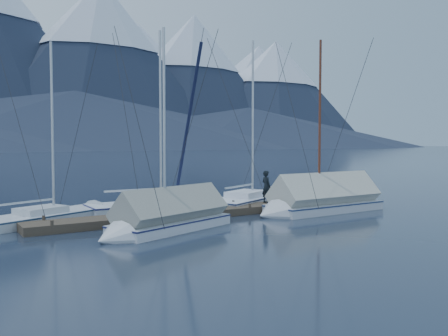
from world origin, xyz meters
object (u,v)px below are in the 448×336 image
at_px(person, 266,187).
at_px(sailboat_open_mid, 171,206).
at_px(sailboat_covered_near, 317,203).
at_px(sailboat_covered_far, 163,221).
at_px(sailboat_open_right, 257,200).
at_px(sailboat_open_left, 63,216).

bearing_deg(person, sailboat_open_mid, 59.16).
bearing_deg(sailboat_open_mid, sailboat_covered_near, -39.56).
height_order(sailboat_open_mid, sailboat_covered_far, sailboat_open_mid).
distance_m(sailboat_open_mid, sailboat_open_right, 5.29).
xyz_separation_m(sailboat_open_mid, sailboat_covered_far, (-2.90, -5.18, 0.24)).
height_order(sailboat_open_mid, person, sailboat_open_mid).
bearing_deg(sailboat_open_right, sailboat_covered_near, -85.97).
relative_size(sailboat_open_left, sailboat_open_right, 0.86).
height_order(sailboat_open_right, person, sailboat_open_right).
relative_size(sailboat_open_left, person, 5.12).
xyz_separation_m(sailboat_open_left, sailboat_covered_near, (10.97, -4.49, 0.31)).
bearing_deg(sailboat_covered_far, sailboat_covered_near, 3.71).
bearing_deg(person, sailboat_covered_far, 111.48).
relative_size(sailboat_open_left, sailboat_open_mid, 0.86).
bearing_deg(sailboat_open_left, sailboat_open_mid, 1.51).
bearing_deg(sailboat_covered_far, sailboat_open_mid, 60.76).
distance_m(sailboat_open_left, sailboat_open_mid, 5.36).
relative_size(sailboat_covered_near, person, 5.60).
distance_m(sailboat_open_left, sailboat_covered_far, 5.62).
relative_size(sailboat_covered_near, sailboat_covered_far, 1.09).
relative_size(sailboat_open_mid, sailboat_open_right, 1.00).
distance_m(sailboat_covered_far, person, 7.53).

